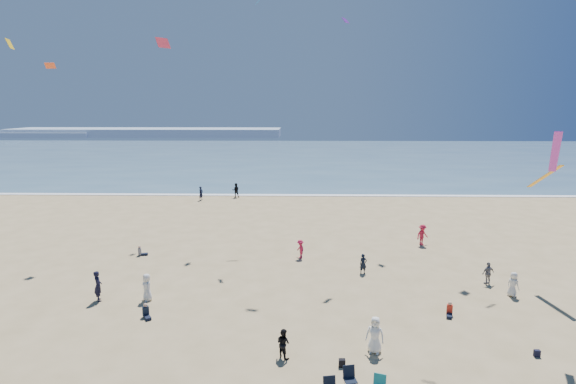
{
  "coord_description": "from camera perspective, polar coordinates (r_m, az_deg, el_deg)",
  "views": [
    {
      "loc": [
        2.52,
        -15.32,
        11.94
      ],
      "look_at": [
        2.0,
        8.0,
        7.51
      ],
      "focal_mm": 28.0,
      "sensor_mm": 36.0,
      "label": 1
    }
  ],
  "objects": [
    {
      "name": "kites_aloft",
      "position": [
        28.67,
        15.41,
        17.04
      ],
      "size": [
        37.33,
        41.42,
        27.29
      ],
      "color": "yellow",
      "rests_on": "ground"
    },
    {
      "name": "seated_group",
      "position": [
        24.57,
        -2.99,
        -17.24
      ],
      "size": [
        22.64,
        27.1,
        0.84
      ],
      "color": "white",
      "rests_on": "ground"
    },
    {
      "name": "ocean",
      "position": [
        110.99,
        -0.02,
        4.59
      ],
      "size": [
        220.0,
        100.0,
        0.06
      ],
      "primitive_type": "cube",
      "color": "#476B84",
      "rests_on": "ground"
    },
    {
      "name": "black_backpack",
      "position": [
        22.54,
        6.88,
        -20.76
      ],
      "size": [
        0.3,
        0.22,
        0.38
      ],
      "primitive_type": "cube",
      "color": "black",
      "rests_on": "ground"
    },
    {
      "name": "surf_line",
      "position": [
        61.54,
        -1.09,
        -0.4
      ],
      "size": [
        220.0,
        1.2,
        0.08
      ],
      "primitive_type": "cube",
      "color": "white",
      "rests_on": "ground"
    },
    {
      "name": "navy_bag",
      "position": [
        26.14,
        29.07,
        -17.47
      ],
      "size": [
        0.28,
        0.18,
        0.34
      ],
      "primitive_type": "cube",
      "color": "black",
      "rests_on": "ground"
    },
    {
      "name": "standing_flyers",
      "position": [
        35.05,
        4.58,
        -7.71
      ],
      "size": [
        28.67,
        43.52,
        1.94
      ],
      "color": "black",
      "rests_on": "ground"
    },
    {
      "name": "headland_far",
      "position": [
        195.86,
        -17.48,
        7.24
      ],
      "size": [
        110.0,
        20.0,
        3.2
      ],
      "primitive_type": "cube",
      "color": "#7A8EA8",
      "rests_on": "ground"
    },
    {
      "name": "headland_near",
      "position": [
        207.72,
        -28.49,
        6.44
      ],
      "size": [
        40.0,
        14.0,
        2.0
      ],
      "primitive_type": "cube",
      "color": "#7A8EA8",
      "rests_on": "ground"
    }
  ]
}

